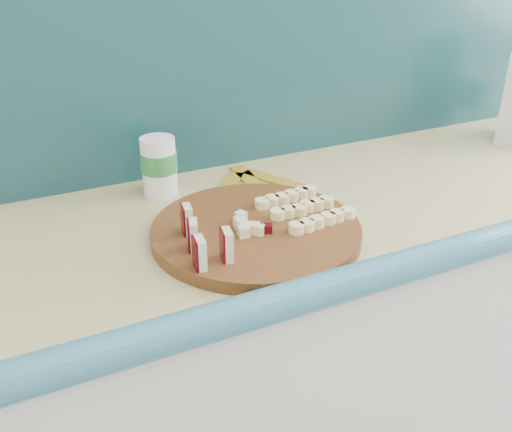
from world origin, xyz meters
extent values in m
cube|color=silver|center=(0.10, 1.50, 0.44)|extent=(2.20, 0.60, 0.88)
cube|color=#CEBF78|center=(0.10, 1.50, 0.90)|extent=(2.20, 0.60, 0.03)
cube|color=teal|center=(0.10, 1.79, 1.16)|extent=(2.20, 0.02, 0.50)
cylinder|color=#43250E|center=(-0.47, 1.41, 0.92)|extent=(0.43, 0.43, 0.02)
cube|color=beige|center=(-0.62, 1.32, 0.96)|extent=(0.02, 0.04, 0.05)
cube|color=#42040A|center=(-0.63, 1.32, 0.96)|extent=(0.01, 0.03, 0.05)
cube|color=beige|center=(-0.61, 1.38, 0.96)|extent=(0.02, 0.04, 0.05)
cube|color=#42040A|center=(-0.62, 1.38, 0.96)|extent=(0.01, 0.03, 0.05)
cube|color=beige|center=(-0.60, 1.44, 0.96)|extent=(0.02, 0.04, 0.05)
cube|color=#42040A|center=(-0.61, 1.44, 0.96)|extent=(0.01, 0.03, 0.05)
cube|color=beige|center=(-0.57, 1.32, 0.96)|extent=(0.02, 0.04, 0.05)
cube|color=#42040A|center=(-0.58, 1.32, 0.96)|extent=(0.01, 0.03, 0.05)
cube|color=beige|center=(-0.49, 1.41, 0.94)|extent=(0.02, 0.02, 0.02)
cube|color=beige|center=(-0.49, 1.42, 0.94)|extent=(0.02, 0.02, 0.02)
cube|color=#42040A|center=(-0.50, 1.43, 0.94)|extent=(0.02, 0.02, 0.02)
cube|color=beige|center=(-0.51, 1.41, 0.94)|extent=(0.02, 0.02, 0.02)
cube|color=beige|center=(-0.52, 1.41, 0.94)|extent=(0.02, 0.02, 0.02)
cube|color=beige|center=(-0.51, 1.39, 0.94)|extent=(0.02, 0.02, 0.02)
cube|color=beige|center=(-0.50, 1.40, 0.94)|extent=(0.02, 0.02, 0.02)
cube|color=beige|center=(-0.48, 1.39, 0.94)|extent=(0.02, 0.02, 0.02)
cylinder|color=#F7E797|center=(-0.42, 1.36, 0.94)|extent=(0.03, 0.03, 0.02)
cylinder|color=#F7E797|center=(-0.40, 1.36, 0.94)|extent=(0.03, 0.03, 0.02)
cylinder|color=#F7E797|center=(-0.37, 1.36, 0.94)|extent=(0.03, 0.03, 0.02)
cylinder|color=#F7E797|center=(-0.35, 1.36, 0.94)|extent=(0.03, 0.03, 0.02)
cylinder|color=#F7E797|center=(-0.32, 1.36, 0.94)|extent=(0.03, 0.03, 0.02)
cylinder|color=#F7E797|center=(-0.30, 1.37, 0.94)|extent=(0.03, 0.03, 0.02)
cylinder|color=#F7E797|center=(-0.42, 1.41, 0.94)|extent=(0.03, 0.03, 0.02)
cylinder|color=#F7E797|center=(-0.40, 1.42, 0.94)|extent=(0.03, 0.03, 0.02)
cylinder|color=#F7E797|center=(-0.38, 1.42, 0.94)|extent=(0.03, 0.03, 0.02)
cylinder|color=#F7E797|center=(-0.35, 1.42, 0.94)|extent=(0.03, 0.03, 0.02)
cylinder|color=#F7E797|center=(-0.33, 1.42, 0.94)|extent=(0.03, 0.03, 0.02)
cylinder|color=#F7E797|center=(-0.31, 1.43, 0.94)|extent=(0.03, 0.03, 0.02)
cylinder|color=#F7E797|center=(-0.43, 1.47, 0.94)|extent=(0.03, 0.03, 0.02)
cylinder|color=#F7E797|center=(-0.41, 1.48, 0.94)|extent=(0.03, 0.03, 0.02)
cylinder|color=#F7E797|center=(-0.38, 1.48, 0.94)|extent=(0.03, 0.03, 0.02)
cylinder|color=#F7E797|center=(-0.36, 1.48, 0.94)|extent=(0.03, 0.03, 0.02)
cylinder|color=#F7E797|center=(-0.34, 1.48, 0.94)|extent=(0.03, 0.03, 0.02)
cylinder|color=#F7E797|center=(-0.31, 1.49, 0.94)|extent=(0.03, 0.03, 0.02)
cylinder|color=white|center=(-0.58, 1.68, 0.97)|extent=(0.08, 0.08, 0.13)
cylinder|color=#2D7C39|center=(-0.58, 1.68, 0.99)|extent=(0.08, 0.08, 0.04)
cube|color=gold|center=(-0.43, 1.64, 0.91)|extent=(0.13, 0.15, 0.01)
cube|color=gold|center=(-0.37, 1.66, 0.91)|extent=(0.05, 0.17, 0.01)
cube|color=gold|center=(-0.32, 1.63, 0.91)|extent=(0.11, 0.17, 0.01)
camera|label=1|loc=(-0.89, 0.55, 1.44)|focal=40.00mm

